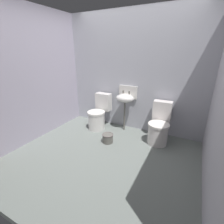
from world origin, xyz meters
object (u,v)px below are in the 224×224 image
at_px(toilet_left, 99,115).
at_px(bucket, 108,138).
at_px(toilet_right, 159,127).
at_px(sink, 125,98).

bearing_deg(toilet_left, bucket, 139.79).
bearing_deg(bucket, toilet_right, 30.04).
bearing_deg(bucket, sink, 84.59).
bearing_deg(toilet_right, sink, -15.89).
relative_size(toilet_left, bucket, 3.51).
distance_m(toilet_left, bucket, 0.76).
xyz_separation_m(toilet_left, toilet_right, (1.39, -0.00, 0.00)).
bearing_deg(toilet_right, bucket, 27.28).
relative_size(toilet_right, sink, 0.79).
height_order(toilet_right, bucket, toilet_right).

